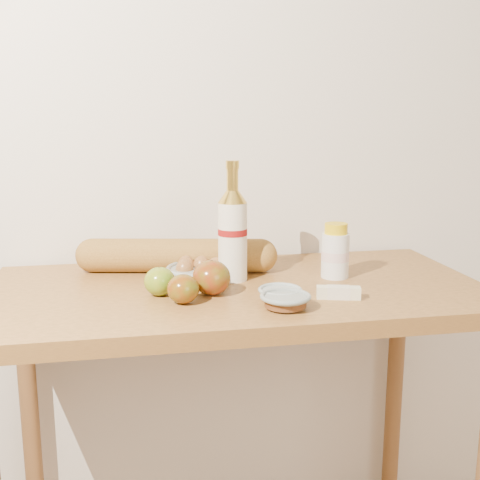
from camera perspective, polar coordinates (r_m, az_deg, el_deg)
name	(u,v)px	position (r m, az deg, el deg)	size (l,w,h in m)	color
back_wall	(216,118)	(1.74, -2.26, 11.52)	(3.50, 0.02, 2.60)	beige
table	(238,333)	(1.51, -0.22, -8.86)	(1.20, 0.60, 0.90)	#A97436
bourbon_bottle	(233,232)	(1.49, -0.71, 0.72)	(0.08, 0.08, 0.30)	#EDE3C9
cream_bottle	(335,252)	(1.55, 9.02, -1.17)	(0.09, 0.09, 0.14)	white
egg_bowl	(199,271)	(1.51, -3.94, -2.99)	(0.21, 0.21, 0.06)	#8F9C98
baguette	(176,255)	(1.59, -6.05, -1.46)	(0.54, 0.19, 0.09)	#AB7B34
apple_yellowgreen	(160,281)	(1.40, -7.62, -3.90)	(0.08, 0.08, 0.07)	olive
apple_redgreen_front	(183,289)	(1.33, -5.42, -4.64)	(0.09, 0.09, 0.07)	#941208
apple_redgreen_right	(211,278)	(1.39, -2.72, -3.58)	(0.09, 0.09, 0.08)	#93080D
sugar_bowl	(285,301)	(1.30, 4.33, -5.77)	(0.14, 0.14, 0.03)	gray
syrup_bowl	(280,294)	(1.36, 3.82, -5.09)	(0.12, 0.12, 0.03)	#93A19C
butter_stick	(339,293)	(1.38, 9.32, -4.94)	(0.10, 0.05, 0.03)	beige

